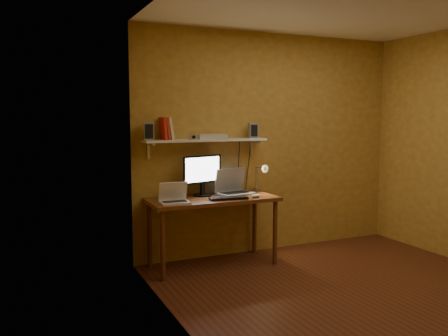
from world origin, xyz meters
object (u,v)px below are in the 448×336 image
wall_shelf (206,140)px  laptop (233,187)px  desk_lamp (261,174)px  speaker_left (149,131)px  netbook (174,197)px  router (211,137)px  keyboard (229,198)px  monitor (203,173)px  shelf_camera (193,137)px  mouse (256,196)px  speaker_right (253,131)px  desk (213,206)px

wall_shelf → laptop: 0.62m
wall_shelf → desk_lamp: 0.77m
speaker_left → netbook: bearing=-45.4°
router → keyboard: bearing=-80.6°
wall_shelf → netbook: wall_shelf is taller
wall_shelf → netbook: bearing=-147.0°
wall_shelf → monitor: (-0.05, -0.03, -0.36)m
monitor → speaker_left: bearing=163.0°
wall_shelf → netbook: 0.79m
desk_lamp → shelf_camera: (-0.84, -0.01, 0.44)m
desk_lamp → shelf_camera: bearing=-179.3°
mouse → speaker_left: 1.33m
monitor → speaker_right: 0.79m
desk → desk_lamp: size_ratio=3.73×
netbook → speaker_left: bearing=122.3°
monitor → netbook: monitor is taller
desk_lamp → mouse: bearing=-127.5°
mouse → speaker_right: 0.80m
laptop → netbook: bearing=-171.9°
speaker_left → speaker_right: speaker_left is taller
laptop → netbook: laptop is taller
laptop → mouse: 0.35m
speaker_right → desk: bearing=-151.0°
desk → netbook: netbook is taller
netbook → router: 0.85m
laptop → speaker_right: (0.28, 0.05, 0.63)m
desk_lamp → speaker_right: speaker_right is taller
speaker_right → shelf_camera: size_ratio=1.74×
netbook → desk_lamp: size_ratio=0.80×
monitor → netbook: (-0.42, -0.28, -0.19)m
speaker_left → shelf_camera: size_ratio=1.93×
desk → keyboard: bearing=-52.3°
speaker_right → netbook: bearing=-153.3°
desk → shelf_camera: (-0.18, 0.12, 0.74)m
speaker_right → mouse: bearing=-102.9°
desk_lamp → router: bearing=174.9°
wall_shelf → shelf_camera: size_ratio=14.26×
desk → netbook: bearing=-166.4°
netbook → laptop: bearing=21.9°
speaker_right → laptop: bearing=-159.1°
wall_shelf → shelf_camera: (-0.18, -0.08, 0.04)m
monitor → laptop: size_ratio=1.11×
netbook → keyboard: bearing=-0.3°
mouse → desk_lamp: (0.23, 0.30, 0.19)m
desk → router: 0.76m
wall_shelf → desk: bearing=-90.0°
desk_lamp → speaker_left: 1.40m
speaker_left → shelf_camera: bearing=7.3°
keyboard → speaker_right: (0.47, 0.35, 0.70)m
monitor → router: 0.42m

